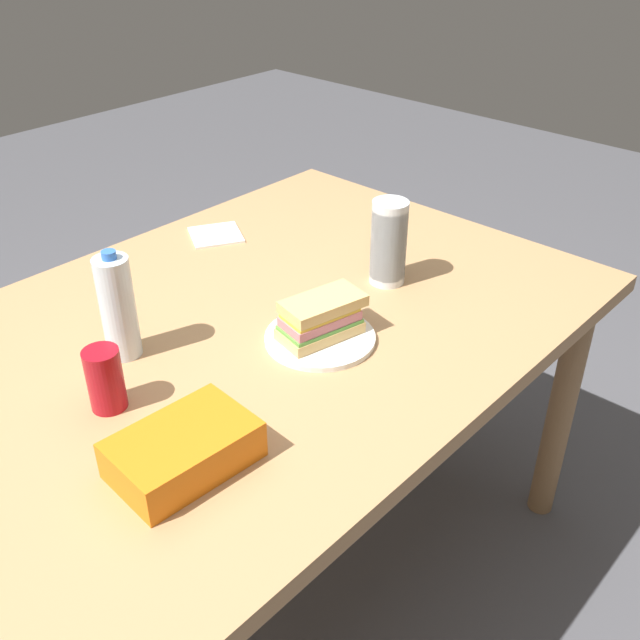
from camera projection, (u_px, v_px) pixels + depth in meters
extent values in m
plane|color=#4C4C51|center=(260.00, 564.00, 1.98)|extent=(8.00, 8.00, 0.00)
cube|color=tan|center=(245.00, 332.00, 1.58)|extent=(1.58, 1.08, 0.04)
cylinder|color=#977049|center=(561.00, 409.00, 1.97)|extent=(0.07, 0.07, 0.74)
cylinder|color=#977049|center=(313.00, 294.00, 2.49)|extent=(0.07, 0.07, 0.74)
cylinder|color=white|center=(320.00, 338.00, 1.51)|extent=(0.23, 0.23, 0.01)
cube|color=#DBB26B|center=(320.00, 331.00, 1.50)|extent=(0.19, 0.12, 0.02)
cube|color=#599E3F|center=(320.00, 324.00, 1.49)|extent=(0.18, 0.12, 0.01)
cube|color=#C6727A|center=(320.00, 318.00, 1.49)|extent=(0.17, 0.11, 0.02)
cube|color=yellow|center=(320.00, 313.00, 1.48)|extent=(0.16, 0.11, 0.01)
cube|color=#DBB26B|center=(323.00, 304.00, 1.48)|extent=(0.19, 0.12, 0.02)
cylinder|color=maroon|center=(105.00, 379.00, 1.30)|extent=(0.07, 0.07, 0.12)
cube|color=orange|center=(183.00, 450.00, 1.18)|extent=(0.24, 0.16, 0.07)
cylinder|color=silver|center=(118.00, 308.00, 1.42)|extent=(0.07, 0.07, 0.22)
cylinder|color=blue|center=(109.00, 255.00, 1.36)|extent=(0.03, 0.03, 0.02)
cylinder|color=silver|center=(387.00, 263.00, 1.71)|extent=(0.08, 0.08, 0.09)
cylinder|color=silver|center=(388.00, 257.00, 1.70)|extent=(0.08, 0.08, 0.09)
cylinder|color=silver|center=(388.00, 250.00, 1.69)|extent=(0.08, 0.08, 0.09)
cylinder|color=silver|center=(389.00, 243.00, 1.68)|extent=(0.08, 0.08, 0.09)
cylinder|color=silver|center=(389.00, 236.00, 1.67)|extent=(0.08, 0.08, 0.09)
cylinder|color=silver|center=(389.00, 228.00, 1.66)|extent=(0.08, 0.08, 0.09)
cylinder|color=silver|center=(390.00, 221.00, 1.65)|extent=(0.08, 0.08, 0.09)
cube|color=white|center=(216.00, 235.00, 1.94)|extent=(0.18, 0.18, 0.01)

